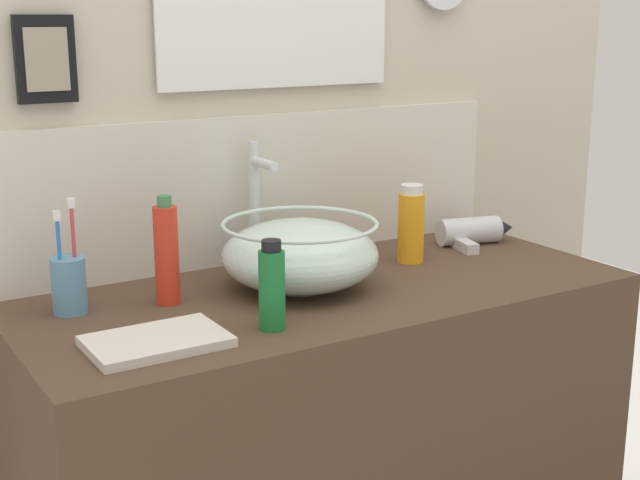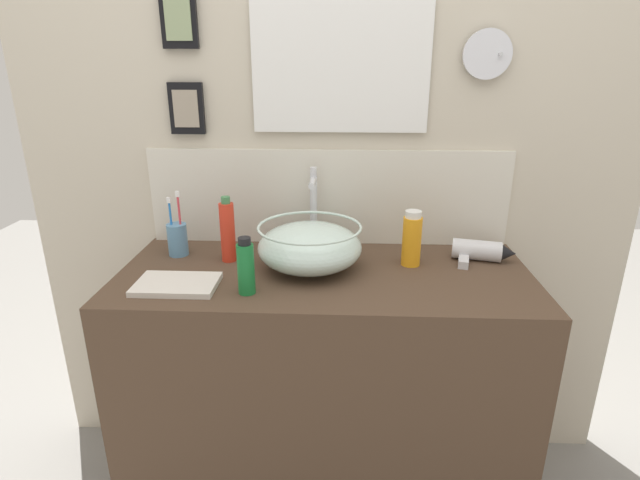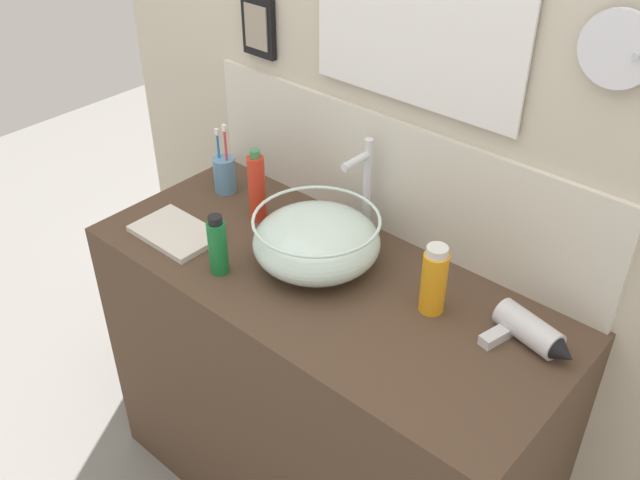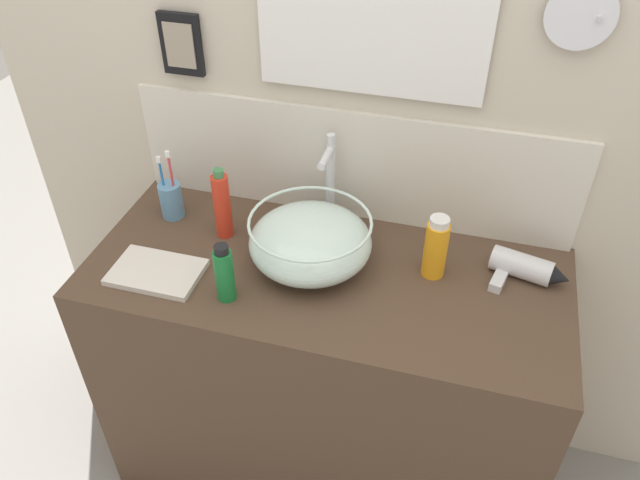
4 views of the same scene
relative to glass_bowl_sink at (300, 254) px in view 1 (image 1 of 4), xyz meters
name	(u,v)px [view 1 (image 1 of 4)]	position (x,y,z in m)	size (l,w,h in m)	color
vanity_counter	(325,478)	(0.05, -0.02, -0.49)	(1.22, 0.53, 0.83)	#4C3828
back_panel	(254,103)	(0.05, 0.27, 0.27)	(2.05, 0.10, 2.35)	beige
glass_bowl_sink	(300,254)	(0.00, 0.00, 0.00)	(0.31, 0.31, 0.14)	silver
faucet	(256,197)	(0.00, 0.18, 0.08)	(0.02, 0.11, 0.27)	silver
hair_drier	(474,231)	(0.53, 0.09, -0.04)	(0.20, 0.14, 0.06)	silver
toothbrush_cup	(69,284)	(-0.43, 0.09, -0.02)	(0.06, 0.06, 0.21)	#598CB2
shampoo_bottle	(411,225)	(0.31, 0.05, 0.01)	(0.06, 0.06, 0.17)	orange
spray_bottle	(166,253)	(-0.26, 0.05, 0.03)	(0.05, 0.05, 0.21)	red
soap_dispenser	(272,287)	(-0.16, -0.17, 0.00)	(0.05, 0.05, 0.16)	#197233
hand_towel	(156,341)	(-0.36, -0.15, -0.06)	(0.22, 0.15, 0.02)	silver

